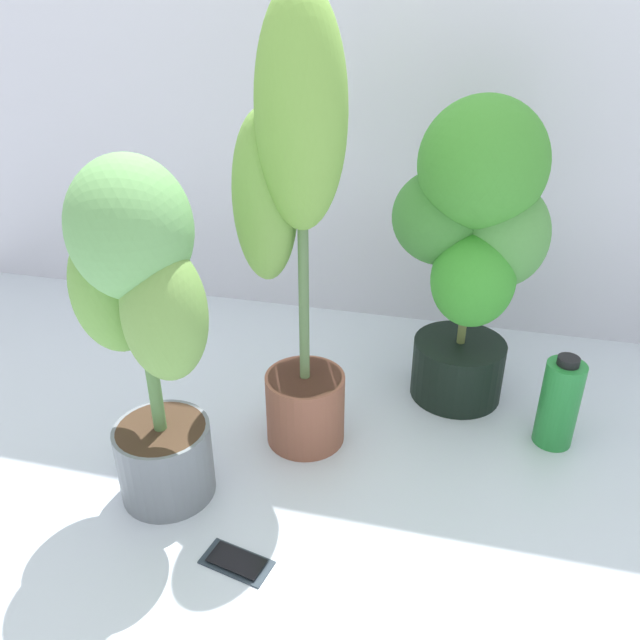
{
  "coord_description": "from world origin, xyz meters",
  "views": [
    {
      "loc": [
        0.32,
        -1.11,
        1.04
      ],
      "look_at": [
        0.01,
        0.14,
        0.34
      ],
      "focal_mm": 35.11,
      "sensor_mm": 36.0,
      "label": 1
    }
  ],
  "objects": [
    {
      "name": "potted_plant_center",
      "position": [
        -0.04,
        0.14,
        0.6
      ],
      "size": [
        0.32,
        0.27,
        1.05
      ],
      "color": "#90543F",
      "rests_on": "ground"
    },
    {
      "name": "potted_plant_back_right",
      "position": [
        0.34,
        0.42,
        0.49
      ],
      "size": [
        0.43,
        0.4,
        0.82
      ],
      "color": "black",
      "rests_on": "ground"
    },
    {
      "name": "nutrient_bottle",
      "position": [
        0.6,
        0.27,
        0.12
      ],
      "size": [
        0.1,
        0.1,
        0.25
      ],
      "color": "#27893B",
      "rests_on": "ground"
    },
    {
      "name": "ground_plane",
      "position": [
        0.0,
        0.0,
        0.0
      ],
      "size": [
        8.0,
        8.0,
        0.0
      ],
      "primitive_type": "plane",
      "color": "silver",
      "rests_on": "ground"
    },
    {
      "name": "cell_phone",
      "position": [
        -0.05,
        -0.29,
        0.0
      ],
      "size": [
        0.16,
        0.1,
        0.01
      ],
      "rotation": [
        0.0,
        0.0,
        1.36
      ],
      "color": "#27323C",
      "rests_on": "ground"
    },
    {
      "name": "potted_plant_front_left",
      "position": [
        -0.28,
        -0.13,
        0.47
      ],
      "size": [
        0.37,
        0.33,
        0.78
      ],
      "color": "slate",
      "rests_on": "ground"
    }
  ]
}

